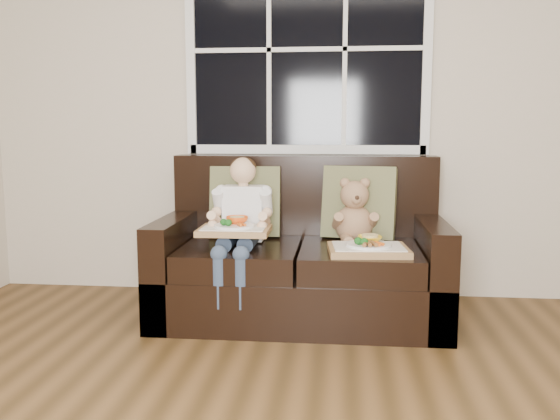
# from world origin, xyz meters

# --- Properties ---
(window_back) EXTENTS (1.62, 0.04, 1.37)m
(window_back) POSITION_xyz_m (-0.06, 2.48, 1.65)
(window_back) COLOR black
(window_back) RESTS_ON room_walls
(loveseat) EXTENTS (1.70, 0.92, 0.96)m
(loveseat) POSITION_xyz_m (-0.06, 2.02, 0.31)
(loveseat) COLOR black
(loveseat) RESTS_ON ground
(pillow_left) EXTENTS (0.45, 0.23, 0.46)m
(pillow_left) POSITION_xyz_m (-0.43, 2.17, 0.67)
(pillow_left) COLOR olive
(pillow_left) RESTS_ON loveseat
(pillow_right) EXTENTS (0.48, 0.28, 0.46)m
(pillow_right) POSITION_xyz_m (0.29, 2.17, 0.67)
(pillow_right) COLOR olive
(pillow_right) RESTS_ON loveseat
(child) EXTENTS (0.35, 0.58, 0.79)m
(child) POSITION_xyz_m (-0.41, 1.90, 0.63)
(child) COLOR white
(child) RESTS_ON loveseat
(teddy_bear) EXTENTS (0.25, 0.31, 0.41)m
(teddy_bear) POSITION_xyz_m (0.26, 2.05, 0.61)
(teddy_bear) COLOR tan
(teddy_bear) RESTS_ON loveseat
(tray_left) EXTENTS (0.40, 0.31, 0.09)m
(tray_left) POSITION_xyz_m (-0.42, 1.74, 0.58)
(tray_left) COLOR #A9814C
(tray_left) RESTS_ON child
(tray_right) EXTENTS (0.46, 0.37, 0.10)m
(tray_right) POSITION_xyz_m (0.33, 1.73, 0.48)
(tray_right) COLOR #A9814C
(tray_right) RESTS_ON loveseat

